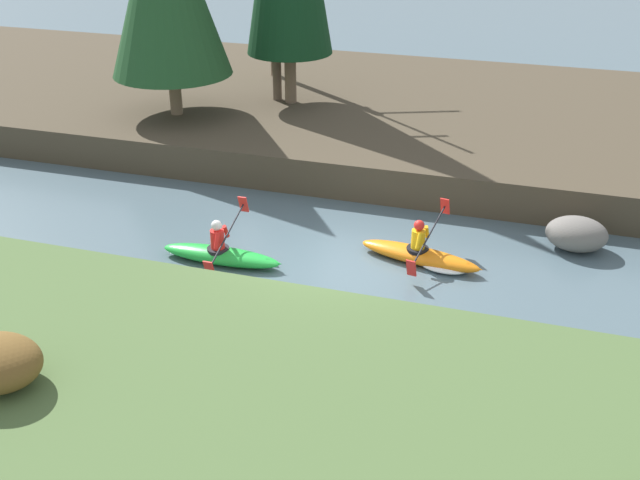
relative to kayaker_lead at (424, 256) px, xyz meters
The scene contains 7 objects.
ground_plane 2.04m from the kayaker_lead, 150.91° to the right, with size 90.00×90.00×0.00m, color #4C606B.
riverbank_near 6.35m from the kayaker_lead, 106.21° to the right, with size 44.00×6.34×0.82m.
riverbank_far 8.79m from the kayaker_lead, 101.64° to the left, with size 44.00×11.84×0.97m.
bare_tree_mid_upstream 10.36m from the kayaker_lead, 128.77° to the left, with size 3.31×3.27×5.99m.
kayaker_lead is the anchor object (origin of this frame).
kayaker_middle 4.38m from the kayaker_lead, 163.41° to the right, with size 2.77×2.06×1.20m.
boulder_midstream 3.53m from the kayaker_lead, 28.37° to the left, with size 1.35×1.06×0.76m.
Camera 1 is at (3.82, -13.21, 7.88)m, focal length 42.00 mm.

